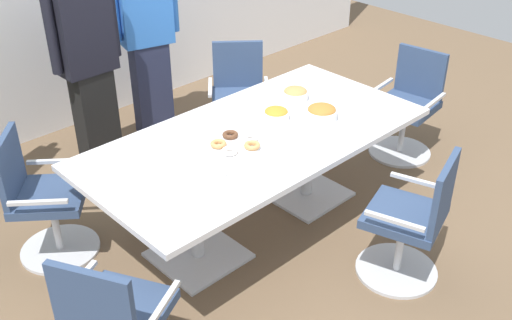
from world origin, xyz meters
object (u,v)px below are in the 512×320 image
Objects in this scene: office_chair_2 at (239,102)px; person_standing_2 at (147,34)px; donut_platter at (236,144)px; conference_table at (256,151)px; napkin_pile at (205,173)px; snack_bowl_pretzels at (322,112)px; person_standing_1 at (88,62)px; office_chair_3 at (43,203)px; office_chair_0 at (412,225)px; snack_bowl_chips_orange at (276,114)px; snack_bowl_cookies at (295,94)px; office_chair_1 at (408,110)px.

person_standing_2 is at bearing -19.26° from office_chair_2.
office_chair_2 is 1.43m from donut_platter.
person_standing_2 is (0.32, 1.71, 0.33)m from conference_table.
napkin_pile is at bearing 81.77° from office_chair_2.
person_standing_2 is 2.10m from napkin_pile.
snack_bowl_pretzels is at bearing -16.62° from conference_table.
person_standing_1 is 1.78m from napkin_pile.
office_chair_2 is 0.52× the size of person_standing_1.
person_standing_1 reaches higher than office_chair_2.
office_chair_3 is 2.76× the size of donut_platter.
office_chair_0 is at bearing -63.47° from donut_platter.
office_chair_0 reaches higher than snack_bowl_chips_orange.
office_chair_0 is at bearing -44.76° from napkin_pile.
conference_table is at bearing 6.32° from donut_platter.
person_standing_1 is 9.52× the size of napkin_pile.
person_standing_2 reaches higher than office_chair_3.
snack_bowl_cookies is at bearing 121.18° from office_chair_2.
person_standing_2 is (1.56, 0.96, 0.55)m from office_chair_3.
snack_bowl_pretzels is at bearing 83.84° from office_chair_1.
donut_platter is at bearing -173.68° from conference_table.
office_chair_1 is 0.50× the size of person_standing_2.
office_chair_2 is 0.89m from snack_bowl_cookies.
office_chair_2 is at bearing 53.42° from conference_table.
person_standing_1 reaches higher than conference_table.
conference_table is 7.29× the size of donut_platter.
office_chair_1 is at bearing 171.11° from office_chair_2.
conference_table is 1.38× the size of person_standing_1.
snack_bowl_cookies is 0.84m from donut_platter.
conference_table is at bearing -164.92° from snack_bowl_chips_orange.
office_chair_2 is at bearing 134.30° from person_standing_2.
snack_bowl_chips_orange reaches higher than donut_platter.
snack_bowl_pretzels is 0.72m from donut_platter.
snack_bowl_pretzels is 1.09m from napkin_pile.
office_chair_2 is (0.74, 0.99, -0.22)m from conference_table.
office_chair_3 is (-1.98, -0.24, 0.00)m from office_chair_2.
office_chair_2 is 4.82× the size of snack_bowl_chips_orange.
donut_platter is (-0.47, -0.09, -0.02)m from snack_bowl_chips_orange.
office_chair_3 is 4.56× the size of snack_bowl_cookies.
conference_table is 0.32m from snack_bowl_chips_orange.
office_chair_3 is 1.97m from snack_bowl_cookies.
snack_bowl_chips_orange is at bearing -158.74° from snack_bowl_cookies.
office_chair_2 is 1.23m from snack_bowl_pretzels.
donut_platter is at bearing 93.99° from person_standing_1.
person_standing_2 reaches higher than snack_bowl_chips_orange.
snack_bowl_pretzels is at bearing -10.25° from donut_platter.
snack_bowl_pretzels is 0.69× the size of donut_platter.
office_chair_1 reaches higher than snack_bowl_cookies.
office_chair_3 is (-1.25, 0.75, -0.22)m from conference_table.
person_standing_1 is at bearing 115.88° from snack_bowl_pretzels.
office_chair_0 reaches higher than snack_bowl_pretzels.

